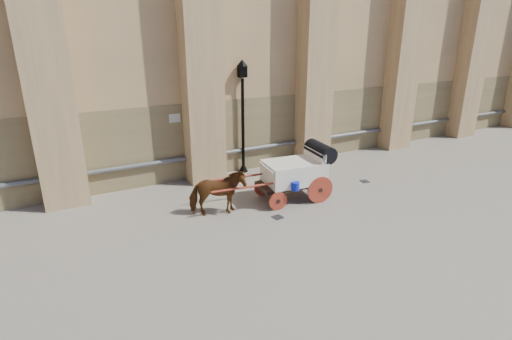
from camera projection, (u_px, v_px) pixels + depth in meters
ground at (274, 209)px, 13.19m from camera, size 90.00×90.00×0.00m
horse at (217, 193)px, 12.57m from camera, size 1.89×1.19×1.48m
carriage at (298, 170)px, 13.72m from camera, size 4.48×1.65×1.92m
street_lamp at (243, 114)px, 15.87m from camera, size 0.42×0.42×4.53m
drain_grate_near at (278, 217)px, 12.61m from camera, size 0.36×0.36×0.01m
drain_grate_far at (365, 181)px, 15.57m from camera, size 0.37×0.37×0.01m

